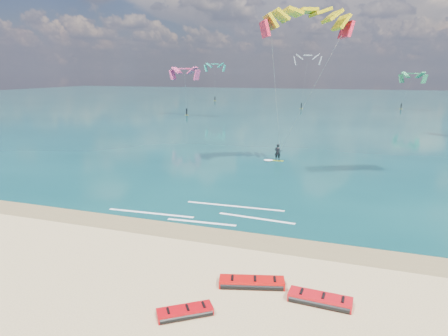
# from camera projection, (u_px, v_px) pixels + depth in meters

# --- Properties ---
(ground) EXTENTS (320.00, 320.00, 0.00)m
(ground) POSITION_uv_depth(u_px,v_px,m) (286.00, 136.00, 57.72)
(ground) COLOR tan
(ground) RESTS_ON ground
(wet_sand_strip) EXTENTS (320.00, 2.40, 0.01)m
(wet_sand_strip) POSITION_uv_depth(u_px,v_px,m) (177.00, 230.00, 23.64)
(wet_sand_strip) COLOR brown
(wet_sand_strip) RESTS_ON ground
(sea) EXTENTS (320.00, 200.00, 0.04)m
(sea) POSITION_uv_depth(u_px,v_px,m) (325.00, 103.00, 116.64)
(sea) COLOR #0A3438
(sea) RESTS_ON ground
(packed_kite_left) EXTENTS (3.23, 1.87, 0.40)m
(packed_kite_left) POSITION_uv_depth(u_px,v_px,m) (252.00, 286.00, 17.49)
(packed_kite_left) COLOR red
(packed_kite_left) RESTS_ON ground
(packed_kite_mid) EXTENTS (2.79, 1.26, 0.41)m
(packed_kite_mid) POSITION_uv_depth(u_px,v_px,m) (320.00, 303.00, 16.19)
(packed_kite_mid) COLOR red
(packed_kite_mid) RESTS_ON ground
(packed_kite_right) EXTENTS (2.46, 2.16, 0.36)m
(packed_kite_right) POSITION_uv_depth(u_px,v_px,m) (185.00, 315.00, 15.38)
(packed_kite_right) COLOR red
(packed_kite_right) RESTS_ON ground
(kitesurfer_main) EXTENTS (9.57, 9.40, 15.26)m
(kitesurfer_main) POSITION_uv_depth(u_px,v_px,m) (291.00, 86.00, 36.14)
(kitesurfer_main) COLOR #B2E91B
(kitesurfer_main) RESTS_ON sea
(shoreline_foam) EXTENTS (12.41, 4.06, 0.01)m
(shoreline_foam) POSITION_uv_depth(u_px,v_px,m) (210.00, 214.00, 26.25)
(shoreline_foam) COLOR white
(shoreline_foam) RESTS_ON ground
(distant_kites) EXTENTS (77.32, 44.23, 12.77)m
(distant_kites) POSITION_uv_depth(u_px,v_px,m) (315.00, 88.00, 93.73)
(distant_kites) COLOR gray
(distant_kites) RESTS_ON ground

